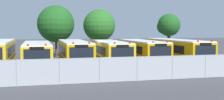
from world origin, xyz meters
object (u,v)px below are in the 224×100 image
(school_bus_3, at_px, (110,52))
(traffic_cone, at_px, (163,73))
(school_bus_5, at_px, (175,50))
(tree_2, at_px, (100,25))
(tree_3, at_px, (168,26))
(school_bus_1, at_px, (37,54))
(school_bus_4, at_px, (142,51))
(school_bus_2, at_px, (74,52))
(tree_1, at_px, (57,24))

(school_bus_3, distance_m, traffic_cone, 8.27)
(school_bus_5, distance_m, tree_2, 12.28)
(tree_3, distance_m, traffic_cone, 21.06)
(school_bus_1, relative_size, school_bus_4, 1.06)
(school_bus_1, relative_size, tree_3, 1.73)
(school_bus_3, bearing_deg, traffic_cone, 106.89)
(school_bus_1, distance_m, traffic_cone, 12.43)
(school_bus_5, height_order, tree_3, tree_3)
(school_bus_1, relative_size, school_bus_2, 0.97)
(tree_2, distance_m, tree_3, 10.25)
(school_bus_5, distance_m, tree_1, 16.44)
(school_bus_5, bearing_deg, school_bus_1, -1.92)
(tree_2, bearing_deg, tree_1, 171.33)
(school_bus_4, distance_m, tree_1, 13.86)
(tree_2, xyz_separation_m, traffic_cone, (1.14, -18.15, -3.92))
(school_bus_3, bearing_deg, school_bus_2, -2.30)
(tree_3, bearing_deg, school_bus_3, -136.58)
(school_bus_1, distance_m, school_bus_4, 10.63)
(traffic_cone, bearing_deg, school_bus_2, 125.57)
(school_bus_2, xyz_separation_m, traffic_cone, (5.82, -8.13, -1.07))
(school_bus_2, height_order, school_bus_5, school_bus_5)
(school_bus_2, height_order, traffic_cone, school_bus_2)
(school_bus_1, bearing_deg, school_bus_5, 178.94)
(school_bus_3, relative_size, tree_2, 1.56)
(traffic_cone, bearing_deg, school_bus_4, 81.19)
(school_bus_2, xyz_separation_m, tree_1, (-0.95, 10.88, 2.93))
(school_bus_2, distance_m, tree_3, 18.44)
(school_bus_5, height_order, tree_1, tree_1)
(school_bus_3, height_order, tree_1, tree_1)
(school_bus_2, xyz_separation_m, tree_2, (4.68, 10.02, 2.85))
(tree_2, bearing_deg, traffic_cone, -86.41)
(school_bus_5, xyz_separation_m, tree_3, (4.10, 10.69, 2.78))
(tree_3, bearing_deg, school_bus_4, -126.79)
(tree_2, bearing_deg, school_bus_2, -115.01)
(tree_1, distance_m, traffic_cone, 20.57)
(school_bus_1, xyz_separation_m, school_bus_3, (7.17, -0.20, 0.03))
(school_bus_2, bearing_deg, school_bus_4, 179.93)
(tree_1, relative_size, tree_2, 1.08)
(school_bus_1, relative_size, school_bus_3, 1.04)
(school_bus_2, relative_size, traffic_cone, 15.45)
(tree_1, distance_m, tree_3, 15.87)
(school_bus_1, bearing_deg, tree_3, -150.68)
(school_bus_1, bearing_deg, tree_2, -129.58)
(school_bus_3, height_order, tree_2, tree_2)
(school_bus_5, bearing_deg, school_bus_2, -2.33)
(school_bus_4, relative_size, tree_1, 1.42)
(school_bus_2, bearing_deg, tree_2, -114.87)
(school_bus_4, xyz_separation_m, tree_1, (-8.02, 10.91, 2.94))
(school_bus_3, xyz_separation_m, tree_1, (-4.57, 11.11, 2.96))
(school_bus_1, height_order, school_bus_4, school_bus_4)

